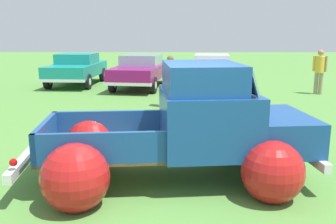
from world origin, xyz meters
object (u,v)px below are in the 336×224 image
Objects in this scene: vintage_pickup_truck at (191,134)px; spectator_1 at (170,78)px; show_car_1 at (141,70)px; spectator_0 at (320,69)px; show_car_0 at (77,68)px; show_car_2 at (212,69)px; lane_cone_1 at (207,127)px.

vintage_pickup_truck is 2.86× the size of spectator_1.
spectator_0 reaches higher than show_car_1.
show_car_1 is 2.89× the size of spectator_1.
vintage_pickup_truck reaches higher than show_car_0.
spectator_1 is at bearing 142.42° from spectator_0.
show_car_0 is at bearing -90.88° from show_car_2.
lane_cone_1 is (0.49, 2.25, -0.45)m from vintage_pickup_truck.
lane_cone_1 is at bearing 33.05° from show_car_0.
show_car_1 is at bearing 77.91° from show_car_0.
vintage_pickup_truck is at bearing 17.51° from show_car_1.
spectator_1 is at bearing 24.93° from show_car_1.
lane_cone_1 is (2.13, -8.16, -0.47)m from show_car_1.
spectator_0 is (7.10, -1.77, 0.21)m from show_car_1.
vintage_pickup_truck is 1.11× the size of show_car_0.
spectator_0 reaches higher than spectator_1.
show_car_1 and show_car_2 have the same top height.
show_car_1 reaches higher than lane_cone_1.
show_car_0 is 6.78m from spectator_1.
show_car_0 is 6.18m from show_car_2.
vintage_pickup_truck is 2.75× the size of spectator_0.
vintage_pickup_truck reaches higher than spectator_1.
vintage_pickup_truck is 10.23m from spectator_0.
spectator_0 is at bearing 78.83° from show_car_0.
spectator_1 is (-0.35, 6.02, 0.19)m from vintage_pickup_truck.
show_car_2 is 7.32× the size of lane_cone_1.
spectator_1 reaches higher than show_car_1.
vintage_pickup_truck is 10.54m from show_car_1.
spectator_0 is 6.38m from spectator_1.
show_car_1 is 7.67× the size of lane_cone_1.
show_car_2 is 4.90m from spectator_1.
show_car_0 is at bearing 107.07° from vintage_pickup_truck.
vintage_pickup_truck is at bearing -102.30° from lane_cone_1.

